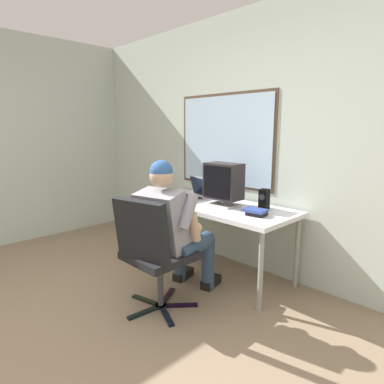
{
  "coord_description": "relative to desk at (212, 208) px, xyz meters",
  "views": [
    {
      "loc": [
        1.91,
        -0.52,
        1.48
      ],
      "look_at": [
        -0.16,
        1.51,
        0.93
      ],
      "focal_mm": 30.9,
      "sensor_mm": 36.0,
      "label": 1
    }
  ],
  "objects": [
    {
      "name": "ground_plane",
      "position": [
        0.3,
        -1.93,
        -0.69
      ],
      "size": [
        5.52,
        4.76,
        0.02
      ],
      "primitive_type": "cube",
      "color": "#877158"
    },
    {
      "name": "wall_rear",
      "position": [
        0.28,
        0.42,
        0.65
      ],
      "size": [
        5.52,
        0.08,
        2.67
      ],
      "color": "beige",
      "rests_on": "ground"
    },
    {
      "name": "desk",
      "position": [
        0.0,
        0.0,
        0.0
      ],
      "size": [
        1.73,
        0.72,
        0.73
      ],
      "color": "#96988D",
      "rests_on": "ground"
    },
    {
      "name": "office_chair",
      "position": [
        0.22,
        -0.95,
        -0.12
      ],
      "size": [
        0.6,
        0.6,
        0.97
      ],
      "color": "black",
      "rests_on": "ground"
    },
    {
      "name": "person_seated",
      "position": [
        0.16,
        -0.68,
        -0.03
      ],
      "size": [
        0.62,
        0.87,
        1.24
      ],
      "color": "#324863",
      "rests_on": "ground"
    },
    {
      "name": "crt_monitor",
      "position": [
        0.14,
        -0.0,
        0.29
      ],
      "size": [
        0.37,
        0.24,
        0.42
      ],
      "color": "beige",
      "rests_on": "desk"
    },
    {
      "name": "laptop",
      "position": [
        -0.33,
        0.05,
        0.11
      ],
      "size": [
        0.39,
        0.37,
        0.23
      ],
      "color": "gray",
      "rests_on": "desk"
    },
    {
      "name": "wine_glass",
      "position": [
        -0.6,
        -0.15,
        0.15
      ],
      "size": [
        0.08,
        0.08,
        0.15
      ],
      "color": "silver",
      "rests_on": "desk"
    },
    {
      "name": "desk_speaker",
      "position": [
        0.52,
        0.15,
        0.15
      ],
      "size": [
        0.09,
        0.1,
        0.2
      ],
      "color": "black",
      "rests_on": "desk"
    },
    {
      "name": "book_stack",
      "position": [
        0.59,
        -0.08,
        0.08
      ],
      "size": [
        0.22,
        0.17,
        0.06
      ],
      "color": "black",
      "rests_on": "desk"
    }
  ]
}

